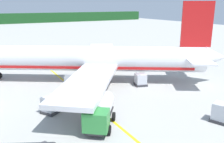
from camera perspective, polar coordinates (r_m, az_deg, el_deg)
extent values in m
cube|color=#A8A8A3|center=(60.72, -23.44, 3.27)|extent=(240.00, 320.00, 0.20)
cylinder|color=white|center=(37.19, -6.61, 3.09)|extent=(32.54, 22.30, 3.80)
cone|color=white|center=(39.05, 23.10, 3.14)|extent=(4.43, 4.43, 3.23)
cube|color=white|center=(28.32, -5.52, -2.22)|extent=(13.63, 15.56, 0.50)
cylinder|color=slate|center=(31.56, -8.00, -2.72)|extent=(3.88, 3.56, 2.20)
cube|color=white|center=(45.96, -2.30, 4.72)|extent=(11.33, 16.48, 0.50)
cylinder|color=slate|center=(43.74, -4.95, 2.51)|extent=(3.88, 3.56, 2.20)
cube|color=red|center=(37.44, 19.36, 10.40)|extent=(3.92, 2.64, 6.50)
cube|color=white|center=(38.08, 18.72, 3.28)|extent=(8.23, 10.52, 0.24)
cube|color=red|center=(37.42, -6.56, 1.53)|extent=(29.39, 20.23, 0.36)
cylinder|color=black|center=(35.25, -4.73, -2.52)|extent=(1.12, 0.88, 1.10)
cylinder|color=gray|center=(35.02, -4.76, -1.27)|extent=(0.20, 0.20, 0.50)
cylinder|color=black|center=(40.19, -3.78, -0.23)|extent=(1.12, 0.88, 1.10)
cylinder|color=gray|center=(39.99, -3.80, 0.87)|extent=(0.20, 0.20, 0.50)
cube|color=#338C3F|center=(21.99, -3.72, -11.35)|extent=(2.84, 2.77, 1.80)
cube|color=#192333|center=(21.09, -4.25, -11.50)|extent=(1.50, 1.20, 0.94)
cylinder|color=silver|center=(24.73, -2.16, -8.16)|extent=(3.99, 4.39, 1.80)
cube|color=#262628|center=(24.34, -2.54, -11.11)|extent=(5.03, 5.82, 0.16)
cylinder|color=black|center=(22.55, -0.69, -13.61)|extent=(0.78, 0.88, 0.90)
cylinder|color=black|center=(22.97, -6.26, -13.12)|extent=(0.78, 0.88, 0.90)
cylinder|color=black|center=(25.00, 0.39, -10.53)|extent=(0.78, 0.88, 0.90)
cylinder|color=black|center=(25.38, -4.61, -10.16)|extent=(0.78, 0.88, 0.90)
cube|color=#333338|center=(35.70, 6.71, -3.01)|extent=(2.05, 2.05, 0.30)
cube|color=silver|center=(35.44, 6.76, -1.70)|extent=(1.80, 1.80, 1.41)
cube|color=silver|center=(35.12, 6.00, -0.90)|extent=(0.99, 1.58, 0.55)
cube|color=#333338|center=(27.24, 24.01, -10.38)|extent=(2.19, 2.19, 0.30)
cube|color=silver|center=(26.85, 24.24, -8.48)|extent=(1.93, 1.93, 1.67)
cube|color=#333338|center=(27.65, -14.09, -9.05)|extent=(2.36, 2.36, 0.30)
cube|color=#B2B7C1|center=(27.28, -14.22, -7.23)|extent=(2.09, 2.09, 1.60)
cube|color=#B2B7C1|center=(27.39, -15.13, -5.73)|extent=(1.63, 1.33, 0.56)
cube|color=yellow|center=(32.66, -7.75, -5.10)|extent=(0.30, 60.00, 0.01)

